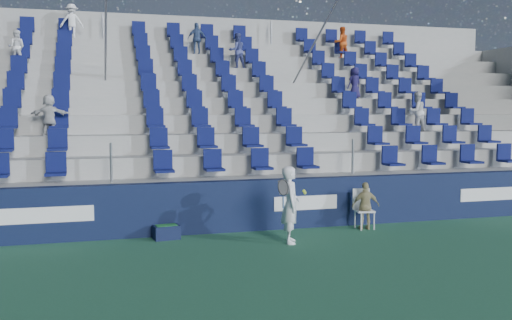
{
  "coord_description": "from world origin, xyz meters",
  "views": [
    {
      "loc": [
        -3.33,
        -9.7,
        2.84
      ],
      "look_at": [
        0.2,
        2.8,
        1.7
      ],
      "focal_mm": 40.0,
      "sensor_mm": 36.0,
      "label": 1
    }
  ],
  "objects": [
    {
      "name": "grandstand",
      "position": [
        -0.01,
        8.24,
        2.13
      ],
      "size": [
        24.0,
        8.17,
        6.63
      ],
      "color": "#A5A59F",
      "rests_on": "ground"
    },
    {
      "name": "ball_bin",
      "position": [
        -1.87,
        2.75,
        0.17
      ],
      "size": [
        0.6,
        0.43,
        0.31
      ],
      "color": "#0E1533",
      "rests_on": "ground"
    },
    {
      "name": "line_judge",
      "position": [
        2.83,
        2.5,
        0.57
      ],
      "size": [
        0.7,
        0.39,
        1.13
      ],
      "primitive_type": "imported",
      "rotation": [
        0.0,
        0.0,
        2.97
      ],
      "color": "tan",
      "rests_on": "ground"
    },
    {
      "name": "ground",
      "position": [
        0.0,
        0.0,
        0.0
      ],
      "size": [
        70.0,
        70.0,
        0.0
      ],
      "primitive_type": "plane",
      "color": "#296042",
      "rests_on": "ground"
    },
    {
      "name": "tennis_player",
      "position": [
        0.64,
        1.66,
        0.83
      ],
      "size": [
        0.69,
        0.69,
        1.65
      ],
      "color": "white",
      "rests_on": "ground"
    },
    {
      "name": "line_judge_chair",
      "position": [
        2.83,
        2.65,
        0.54
      ],
      "size": [
        0.48,
        0.49,
        0.95
      ],
      "color": "white",
      "rests_on": "ground"
    },
    {
      "name": "sponsor_wall",
      "position": [
        0.0,
        3.15,
        0.6
      ],
      "size": [
        24.0,
        0.32,
        1.2
      ],
      "color": "#0F1838",
      "rests_on": "ground"
    }
  ]
}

